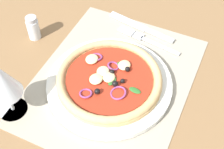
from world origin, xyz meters
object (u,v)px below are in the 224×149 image
pizza (110,79)px  plate (110,84)px  fork (145,39)px  knife (140,27)px  pepper_shaker (33,28)px  wine_glass (1,81)px

pizza → plate: bearing=-120.0°
fork → knife: bearing=-44.9°
plate → pizza: (0.03, 0.05, 1.78)cm
pizza → knife: bearing=2.7°
plate → pepper_shaker: 26.31cm
plate → knife: (21.81, 1.06, -0.44)cm
knife → pepper_shaker: size_ratio=2.98×
fork → pizza: bearing=92.5°
plate → wine_glass: wine_glass is taller
pizza → wine_glass: wine_glass is taller
fork → knife: 4.95cm
plate → wine_glass: (-14.73, 16.72, 9.16)cm
plate → pizza: size_ratio=1.20×
knife → wine_glass: (-36.54, 15.66, 9.60)cm
plate → pizza: pizza is taller
wine_glass → pepper_shaker: 24.30cm
fork → wine_glass: size_ratio=1.21×
knife → pizza: bearing=102.7°
knife → wine_glass: wine_glass is taller
fork → plate: bearing=92.7°
plate → wine_glass: size_ratio=1.95×
pizza → fork: 18.05cm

